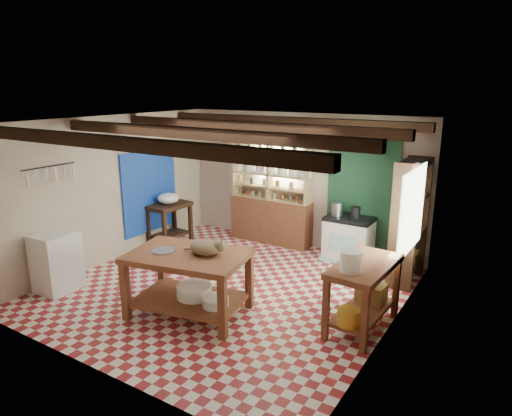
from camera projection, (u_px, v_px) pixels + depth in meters
The scene contains 30 objects.
floor at pixel (227, 289), 7.17m from camera, with size 5.00×5.00×0.02m, color maroon.
ceiling at pixel (224, 121), 6.49m from camera, with size 5.00×5.00×0.02m, color #4B4B50.
wall_back at pixel (301, 181), 8.88m from camera, with size 5.00×0.04×2.60m, color #C4B29E.
wall_front at pixel (87, 262), 4.78m from camera, with size 5.00×0.04×2.60m, color #C4B29E.
wall_left at pixel (112, 190), 8.11m from camera, with size 0.04×5.00×2.60m, color #C4B29E.
wall_right at pixel (393, 238), 5.56m from camera, with size 0.04×5.00×2.60m, color #C4B29E.
ceiling_beams at pixel (224, 130), 6.53m from camera, with size 5.00×3.80×0.15m, color black.
blue_wall_patch at pixel (150, 191), 8.88m from camera, with size 0.04×1.40×1.60m, color #173FAD.
green_wall_patch at pixel (362, 191), 8.23m from camera, with size 1.30×0.04×2.30m, color #1B432A.
window_back at pixel (278, 158), 9.02m from camera, with size 0.90×0.02×0.80m, color white.
window_right at pixel (412, 211), 6.36m from camera, with size 0.02×1.30×1.20m, color white.
utensil_rail at pixel (50, 174), 6.97m from camera, with size 0.06×0.90×0.28m, color black.
pot_rack at pixel (357, 142), 7.64m from camera, with size 0.86×0.12×0.36m, color black.
shelving_unit at pixel (271, 189), 9.06m from camera, with size 1.70×0.34×2.20m, color tan.
tall_rack at pixel (409, 222), 7.22m from camera, with size 0.40×0.86×2.00m, color black.
work_table at pixel (189, 284), 6.29m from camera, with size 1.58×1.05×0.89m, color brown.
stove at pixel (349, 239), 8.23m from camera, with size 0.84×0.56×0.82m, color white.
prep_table at pixel (170, 224), 9.10m from camera, with size 0.57×0.83×0.84m, color black.
white_cabinet at pixel (57, 262), 7.03m from camera, with size 0.51×0.62×0.93m, color white.
right_counter at pixel (363, 295), 5.94m from camera, with size 0.62×1.25×0.89m, color brown.
cat at pixel (206, 247), 6.11m from camera, with size 0.45×0.35×0.21m, color #81674B.
steel_tray at pixel (163, 251), 6.25m from camera, with size 0.32×0.32×0.02m, color #B7B8C0.
basin_large at pixel (194, 291), 6.35m from camera, with size 0.49×0.49×0.17m, color white.
basin_small at pixel (216, 302), 6.09m from camera, with size 0.36×0.36×0.12m, color white.
kettle_left at pixel (337, 209), 8.22m from camera, with size 0.21×0.21×0.24m, color #B7B8C0.
kettle_right at pixel (355, 213), 8.05m from camera, with size 0.17×0.17×0.21m, color black.
enamel_bowl at pixel (168, 198), 8.96m from camera, with size 0.43×0.43×0.21m, color white.
white_bucket at pixel (351, 261), 5.54m from camera, with size 0.27×0.27×0.27m, color white.
wicker_basket at pixel (371, 293), 6.20m from camera, with size 0.37×0.30×0.26m, color olive.
yellow_tub at pixel (348, 317), 5.61m from camera, with size 0.28×0.28×0.21m, color gold.
Camera 1 is at (3.87, -5.35, 3.10)m, focal length 32.00 mm.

